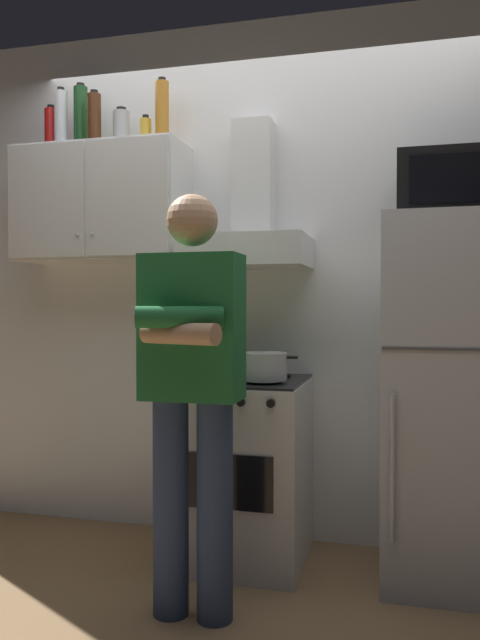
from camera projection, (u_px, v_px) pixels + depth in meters
name	position (u px, v px, depth m)	size (l,w,h in m)	color
ground_plane	(240.00, 581.00, 2.74)	(7.00, 7.00, 0.00)	olive
back_wall_tiled	(268.00, 280.00, 3.29)	(4.80, 0.10, 2.70)	white
upper_cabinet	(102.00, 204.00, 3.28)	(0.90, 0.37, 0.60)	silver
stove_oven	(243.00, 468.00, 2.98)	(0.60, 0.62, 0.87)	silver
range_hood	(249.00, 228.00, 3.08)	(0.60, 0.44, 0.75)	white
refrigerator	(452.00, 399.00, 2.74)	(0.60, 0.62, 1.60)	silver
microwave	(453.00, 186.00, 2.74)	(0.48, 0.37, 0.28)	black
person_standing	(192.00, 386.00, 2.40)	(0.38, 0.33, 1.64)	navy
cooking_pot	(264.00, 366.00, 2.82)	(0.31, 0.21, 0.13)	#B7BABF
bottle_rum_dark	(94.00, 119.00, 3.24)	(0.07, 0.07, 0.29)	#47230F
bottle_vodka_clear	(61.00, 120.00, 3.32)	(0.07, 0.07, 0.33)	silver
bottle_liquor_amber	(162.00, 112.00, 3.20)	(0.07, 0.07, 0.34)	#B7721E
bottle_soda_red	(51.00, 130.00, 3.38)	(0.07, 0.07, 0.25)	red
bottle_canister_steel	(121.00, 129.00, 3.27)	(0.09, 0.09, 0.20)	#B2B5BA
bottle_wine_green	(81.00, 118.00, 3.34)	(0.07, 0.07, 0.36)	#19471E
bottle_spice_jar	(146.00, 132.00, 3.24)	(0.06, 0.06, 0.16)	gold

